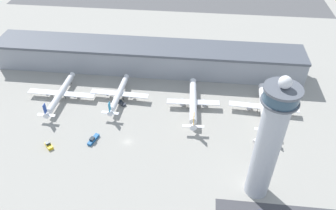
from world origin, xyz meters
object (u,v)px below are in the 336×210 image
object	(u,v)px
airplane_gate_delta	(264,107)
service_truck_baggage	(49,145)
airplane_gate_charlie	(193,102)
airplane_gate_alpha	(60,94)
airplane_gate_bravo	(119,94)
service_truck_fuel	(120,102)
service_truck_water	(93,139)
service_truck_catering	(259,143)
control_tower	(269,142)

from	to	relation	value
airplane_gate_delta	service_truck_baggage	world-z (taller)	airplane_gate_delta
service_truck_baggage	airplane_gate_charlie	bearing A→B (deg)	28.38
airplane_gate_alpha	service_truck_baggage	size ratio (longest dim) A/B	7.12
airplane_gate_bravo	airplane_gate_delta	world-z (taller)	airplane_gate_delta
service_truck_fuel	service_truck_water	world-z (taller)	service_truck_water
airplane_gate_bravo	service_truck_catering	world-z (taller)	airplane_gate_bravo
airplane_gate_bravo	airplane_gate_charlie	world-z (taller)	airplane_gate_charlie
service_truck_catering	service_truck_fuel	bearing A→B (deg)	162.16
control_tower	airplane_gate_bravo	world-z (taller)	control_tower
airplane_gate_bravo	airplane_gate_delta	size ratio (longest dim) A/B	0.91
airplane_gate_alpha	service_truck_catering	xyz separation A→B (m)	(115.97, -25.94, -2.99)
control_tower	airplane_gate_charlie	distance (m)	68.37
airplane_gate_charlie	airplane_gate_delta	distance (m)	40.61
control_tower	service_truck_catering	size ratio (longest dim) A/B	9.66
airplane_gate_charlie	service_truck_catering	bearing A→B (deg)	-35.82
service_truck_water	airplane_gate_charlie	bearing A→B (deg)	32.55
airplane_gate_delta	service_truck_water	world-z (taller)	airplane_gate_delta
airplane_gate_charlie	service_truck_baggage	size ratio (longest dim) A/B	7.37
service_truck_baggage	airplane_gate_delta	bearing A→B (deg)	19.15
control_tower	service_truck_fuel	xyz separation A→B (m)	(-74.79, 54.57, -30.06)
airplane_gate_charlie	service_truck_water	distance (m)	60.50
airplane_gate_bravo	service_truck_water	world-z (taller)	airplane_gate_bravo
airplane_gate_alpha	service_truck_catering	size ratio (longest dim) A/B	6.55
service_truck_fuel	airplane_gate_delta	bearing A→B (deg)	0.24
control_tower	service_truck_catering	distance (m)	41.86
airplane_gate_alpha	airplane_gate_bravo	xyz separation A→B (m)	(35.35, 3.13, 0.36)
control_tower	airplane_gate_bravo	distance (m)	99.26
control_tower	airplane_gate_delta	distance (m)	61.67
control_tower	service_truck_fuel	distance (m)	97.33
airplane_gate_delta	service_truck_water	xyz separation A→B (m)	(-91.52, -32.60, -3.57)
airplane_gate_charlie	airplane_gate_delta	world-z (taller)	airplane_gate_delta
airplane_gate_alpha	service_truck_water	distance (m)	43.97
service_truck_catering	service_truck_baggage	world-z (taller)	service_truck_catering
airplane_gate_charlie	service_truck_baggage	world-z (taller)	airplane_gate_charlie
control_tower	airplane_gate_bravo	size ratio (longest dim) A/B	1.64
service_truck_baggage	service_truck_fuel	bearing A→B (deg)	53.45
airplane_gate_alpha	airplane_gate_charlie	size ratio (longest dim) A/B	0.97
airplane_gate_charlie	service_truck_catering	world-z (taller)	airplane_gate_charlie
service_truck_baggage	control_tower	bearing A→B (deg)	-8.59
service_truck_fuel	service_truck_water	xyz separation A→B (m)	(-7.27, -32.24, 0.09)
airplane_gate_alpha	service_truck_baggage	bearing A→B (deg)	-78.88
airplane_gate_charlie	service_truck_fuel	distance (m)	43.79
service_truck_fuel	service_truck_baggage	xyz separation A→B (m)	(-28.85, -38.91, 0.13)
service_truck_catering	service_truck_water	world-z (taller)	service_truck_catering
control_tower	airplane_gate_alpha	bearing A→B (deg)	153.73
airplane_gate_bravo	service_truck_baggage	distance (m)	50.75
airplane_gate_alpha	airplane_gate_bravo	size ratio (longest dim) A/B	1.11
airplane_gate_bravo	service_truck_water	bearing A→B (deg)	-99.59
service_truck_catering	airplane_gate_delta	bearing A→B (deg)	79.37
airplane_gate_delta	service_truck_fuel	size ratio (longest dim) A/B	5.39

